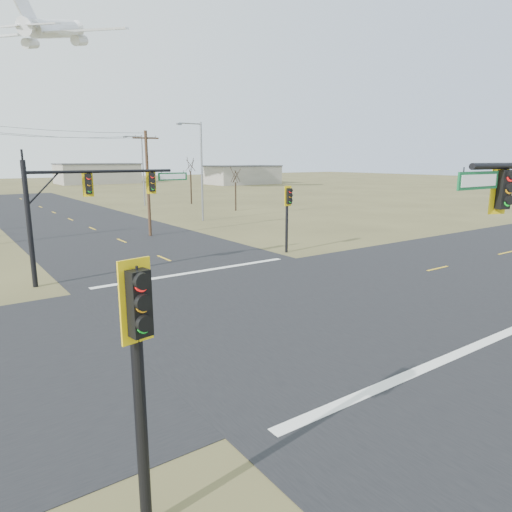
{
  "coord_description": "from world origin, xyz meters",
  "views": [
    {
      "loc": [
        -11.88,
        -15.11,
        6.33
      ],
      "look_at": [
        -0.45,
        1.0,
        2.13
      ],
      "focal_mm": 32.0,
      "sensor_mm": 36.0,
      "label": 1
    }
  ],
  "objects_px": {
    "pedestal_signal_ne": "(288,204)",
    "streetlight_b": "(141,167)",
    "bare_tree_d": "(190,164)",
    "mast_arm_far": "(93,193)",
    "streetlight_a": "(200,166)",
    "pedestal_signal_sw": "(139,344)",
    "bare_tree_c": "(235,175)",
    "utility_pole_near": "(148,182)"
  },
  "relations": [
    {
      "from": "pedestal_signal_ne",
      "to": "streetlight_a",
      "type": "height_order",
      "value": "streetlight_a"
    },
    {
      "from": "utility_pole_near",
      "to": "bare_tree_d",
      "type": "relative_size",
      "value": 1.23
    },
    {
      "from": "pedestal_signal_sw",
      "to": "bare_tree_d",
      "type": "relative_size",
      "value": 0.69
    },
    {
      "from": "pedestal_signal_ne",
      "to": "utility_pole_near",
      "type": "height_order",
      "value": "utility_pole_near"
    },
    {
      "from": "pedestal_signal_sw",
      "to": "streetlight_b",
      "type": "bearing_deg",
      "value": 58.57
    },
    {
      "from": "pedestal_signal_ne",
      "to": "pedestal_signal_sw",
      "type": "bearing_deg",
      "value": -131.74
    },
    {
      "from": "pedestal_signal_ne",
      "to": "bare_tree_c",
      "type": "xyz_separation_m",
      "value": [
        11.38,
        24.22,
        1.11
      ]
    },
    {
      "from": "pedestal_signal_sw",
      "to": "bare_tree_d",
      "type": "xyz_separation_m",
      "value": [
        28.24,
        52.79,
        2.17
      ]
    },
    {
      "from": "bare_tree_d",
      "to": "mast_arm_far",
      "type": "bearing_deg",
      "value": -124.3
    },
    {
      "from": "utility_pole_near",
      "to": "bare_tree_d",
      "type": "xyz_separation_m",
      "value": [
        15.95,
        23.24,
        1.15
      ]
    },
    {
      "from": "streetlight_a",
      "to": "streetlight_b",
      "type": "distance_m",
      "value": 18.69
    },
    {
      "from": "mast_arm_far",
      "to": "streetlight_a",
      "type": "height_order",
      "value": "streetlight_a"
    },
    {
      "from": "pedestal_signal_ne",
      "to": "streetlight_a",
      "type": "bearing_deg",
      "value": 83.28
    },
    {
      "from": "bare_tree_d",
      "to": "utility_pole_near",
      "type": "bearing_deg",
      "value": -124.45
    },
    {
      "from": "pedestal_signal_ne",
      "to": "streetlight_b",
      "type": "distance_m",
      "value": 37.12
    },
    {
      "from": "pedestal_signal_ne",
      "to": "utility_pole_near",
      "type": "distance_m",
      "value": 13.19
    },
    {
      "from": "pedestal_signal_ne",
      "to": "pedestal_signal_sw",
      "type": "distance_m",
      "value": 24.53
    },
    {
      "from": "streetlight_b",
      "to": "bare_tree_d",
      "type": "relative_size",
      "value": 1.36
    },
    {
      "from": "streetlight_b",
      "to": "mast_arm_far",
      "type": "bearing_deg",
      "value": -102.41
    },
    {
      "from": "bare_tree_d",
      "to": "pedestal_signal_ne",
      "type": "bearing_deg",
      "value": -107.2
    },
    {
      "from": "utility_pole_near",
      "to": "bare_tree_d",
      "type": "distance_m",
      "value": 28.21
    },
    {
      "from": "mast_arm_far",
      "to": "bare_tree_d",
      "type": "height_order",
      "value": "bare_tree_d"
    },
    {
      "from": "pedestal_signal_sw",
      "to": "bare_tree_c",
      "type": "xyz_separation_m",
      "value": [
        28.67,
        41.62,
        0.96
      ]
    },
    {
      "from": "bare_tree_c",
      "to": "pedestal_signal_sw",
      "type": "bearing_deg",
      "value": -124.56
    },
    {
      "from": "utility_pole_near",
      "to": "bare_tree_d",
      "type": "height_order",
      "value": "utility_pole_near"
    },
    {
      "from": "mast_arm_far",
      "to": "pedestal_signal_ne",
      "type": "relative_size",
      "value": 1.92
    },
    {
      "from": "utility_pole_near",
      "to": "streetlight_b",
      "type": "distance_m",
      "value": 26.36
    },
    {
      "from": "streetlight_b",
      "to": "bare_tree_d",
      "type": "bearing_deg",
      "value": 0.68
    },
    {
      "from": "pedestal_signal_ne",
      "to": "bare_tree_c",
      "type": "bearing_deg",
      "value": 67.92
    },
    {
      "from": "mast_arm_far",
      "to": "streetlight_a",
      "type": "relative_size",
      "value": 0.88
    },
    {
      "from": "mast_arm_far",
      "to": "bare_tree_c",
      "type": "xyz_separation_m",
      "value": [
        24.09,
        23.52,
        -0.13
      ]
    },
    {
      "from": "mast_arm_far",
      "to": "bare_tree_c",
      "type": "distance_m",
      "value": 33.67
    },
    {
      "from": "bare_tree_d",
      "to": "streetlight_a",
      "type": "bearing_deg",
      "value": -114.41
    },
    {
      "from": "streetlight_b",
      "to": "bare_tree_c",
      "type": "height_order",
      "value": "streetlight_b"
    },
    {
      "from": "mast_arm_far",
      "to": "bare_tree_d",
      "type": "distance_m",
      "value": 42.01
    },
    {
      "from": "pedestal_signal_sw",
      "to": "pedestal_signal_ne",
      "type": "bearing_deg",
      "value": 35.41
    },
    {
      "from": "pedestal_signal_sw",
      "to": "utility_pole_near",
      "type": "xyz_separation_m",
      "value": [
        12.3,
        29.55,
        1.02
      ]
    },
    {
      "from": "streetlight_a",
      "to": "pedestal_signal_ne",
      "type": "bearing_deg",
      "value": -117.39
    },
    {
      "from": "pedestal_signal_sw",
      "to": "streetlight_b",
      "type": "distance_m",
      "value": 58.37
    },
    {
      "from": "streetlight_b",
      "to": "pedestal_signal_ne",
      "type": "bearing_deg",
      "value": -83.84
    },
    {
      "from": "utility_pole_near",
      "to": "bare_tree_c",
      "type": "distance_m",
      "value": 20.34
    },
    {
      "from": "mast_arm_far",
      "to": "bare_tree_d",
      "type": "bearing_deg",
      "value": 74.54
    }
  ]
}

